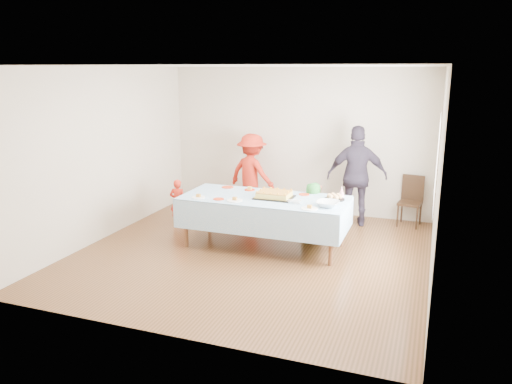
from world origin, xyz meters
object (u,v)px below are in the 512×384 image
(birthday_cake, at_px, (274,195))
(dining_chair, at_px, (411,198))
(adult_left, at_px, (252,174))
(party_table, at_px, (264,201))

(birthday_cake, bearing_deg, dining_chair, 45.24)
(birthday_cake, relative_size, adult_left, 0.37)
(birthday_cake, bearing_deg, adult_left, 120.31)
(party_table, bearing_deg, birthday_cake, 7.13)
(party_table, xyz_separation_m, birthday_cake, (0.15, 0.02, 0.10))
(dining_chair, height_order, adult_left, adult_left)
(birthday_cake, xyz_separation_m, adult_left, (-0.99, 1.69, -0.08))
(dining_chair, bearing_deg, adult_left, -167.73)
(dining_chair, bearing_deg, party_table, -128.73)
(party_table, relative_size, dining_chair, 2.87)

